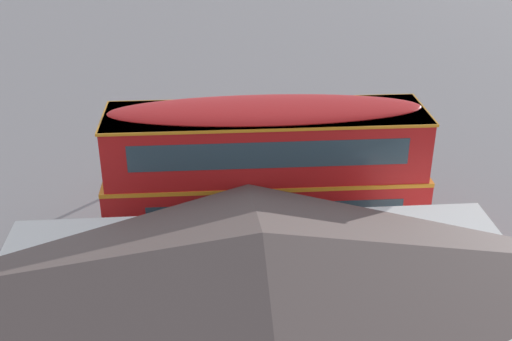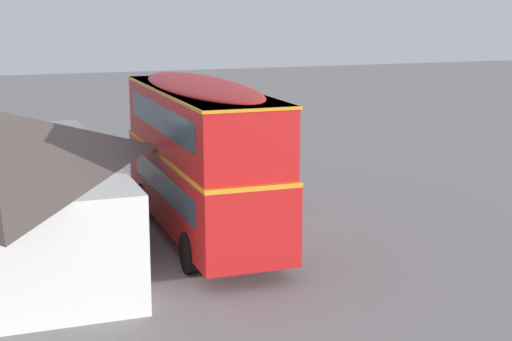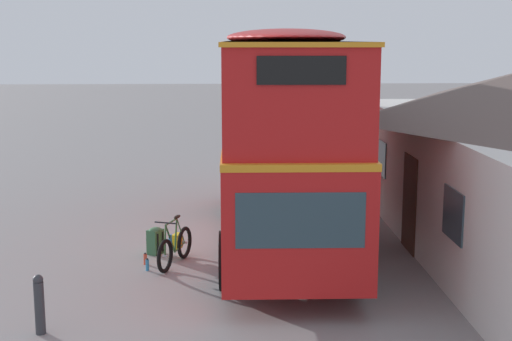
% 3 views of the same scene
% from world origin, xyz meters
% --- Properties ---
extents(ground_plane, '(120.00, 120.00, 0.00)m').
position_xyz_m(ground_plane, '(0.00, 0.00, 0.00)').
color(ground_plane, gray).
extents(double_decker_bus, '(9.72, 2.78, 4.79)m').
position_xyz_m(double_decker_bus, '(0.11, 0.86, 2.64)').
color(double_decker_bus, black).
rests_on(double_decker_bus, ground).
extents(touring_bicycle, '(1.62, 0.69, 1.02)m').
position_xyz_m(touring_bicycle, '(1.53, -1.44, 0.37)').
color(touring_bicycle, black).
rests_on(touring_bicycle, ground).
extents(backpack_on_ground, '(0.40, 0.38, 0.59)m').
position_xyz_m(backpack_on_ground, '(0.78, -1.91, 0.30)').
color(backpack_on_ground, '#386642').
rests_on(backpack_on_ground, ground).
extents(water_bottle_red_squeeze, '(0.07, 0.07, 0.25)m').
position_xyz_m(water_bottle_red_squeeze, '(1.53, -2.06, 0.12)').
color(water_bottle_red_squeeze, '#D84C33').
rests_on(water_bottle_red_squeeze, ground).
extents(water_bottle_blue_sports, '(0.07, 0.07, 0.25)m').
position_xyz_m(water_bottle_blue_sports, '(1.93, -1.97, 0.12)').
color(water_bottle_blue_sports, '#338CBF').
rests_on(water_bottle_blue_sports, ground).
extents(pub_building, '(12.70, 6.76, 4.12)m').
position_xyz_m(pub_building, '(0.78, 6.73, 2.10)').
color(pub_building, silver).
rests_on(pub_building, ground).
extents(kerb_bollard, '(0.16, 0.16, 0.97)m').
position_xyz_m(kerb_bollard, '(5.02, -3.32, 0.50)').
color(kerb_bollard, '#333338').
rests_on(kerb_bollard, ground).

